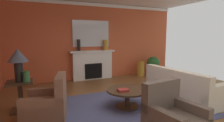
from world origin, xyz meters
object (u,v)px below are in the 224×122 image
Objects in this scene: sofa at (182,88)px; coffee_table at (127,94)px; vase_mantel_left at (79,45)px; vase_on_side_table at (26,77)px; vase_tall_corner at (141,69)px; armchair_facing_fireplace at (173,121)px; table_lamp at (18,59)px; armchair_near_window at (47,106)px; fireplace at (93,66)px; potted_plant at (153,64)px; vase_mantel_right at (106,45)px; side_table at (21,94)px; mantel_mirror at (91,34)px.

coffee_table is (-1.66, 0.10, 0.04)m from sofa.
vase_mantel_left is 1.79× the size of vase_on_side_table.
armchair_facing_fireplace is at bearing -116.56° from vase_tall_corner.
armchair_near_window is at bearing -55.68° from table_lamp.
armchair_facing_fireplace is (-0.07, -4.61, -0.24)m from fireplace.
fireplace reaches higher than sofa.
vase_mantel_right is at bearing 171.45° from potted_plant.
armchair_near_window is at bearing -149.75° from potted_plant.
armchair_near_window is at bearing -114.70° from vase_mantel_left.
side_table is 1.58× the size of vase_mantel_left.
side_table is 2.82× the size of vase_on_side_table.
mantel_mirror reaches higher than armchair_facing_fireplace.
side_table is at bearing 141.34° from vase_on_side_table.
fireplace is 3.64m from armchair_near_window.
mantel_mirror is 1.55× the size of armchair_near_window.
vase_mantel_right is 0.50× the size of potted_plant.
armchair_facing_fireplace is 1.36× the size of side_table.
sofa is at bearing -100.62° from vase_tall_corner.
vase_mantel_left is at bearing 49.59° from table_lamp.
potted_plant is at bearing -10.36° from mantel_mirror.
armchair_facing_fireplace is 3.46m from table_lamp.
vase_tall_corner is at bearing -8.15° from fireplace.
fireplace is 2.12m from vase_tall_corner.
sofa is 2.16× the size of coffee_table.
armchair_facing_fireplace is 4.71m from vase_mantel_left.
table_lamp is 3.76m from vase_mantel_right.
armchair_near_window is at bearing -122.28° from fireplace.
vase_mantel_right is at bearing 170.77° from vase_tall_corner.
fireplace is at bearing 172.15° from potted_plant.
vase_mantel_left is at bearing 174.33° from potted_plant.
mantel_mirror is 3.97m from sofa.
potted_plant is (2.81, 2.74, 0.16)m from coffee_table.
sofa is at bearing -12.75° from table_lamp.
vase_on_side_table reaches higher than sofa.
armchair_near_window and armchair_facing_fireplace have the same top height.
fireplace is 1.89× the size of armchair_facing_fireplace.
armchair_facing_fireplace reaches higher than potted_plant.
mantel_mirror is 2.61m from vase_tall_corner.
coffee_table is (-0.05, 1.50, 0.03)m from armchair_facing_fireplace.
mantel_mirror is 0.73m from vase_mantel_left.
fireplace is at bearing 115.72° from sofa.
armchair_near_window reaches higher than vase_tall_corner.
vase_mantel_right is 2.33m from potted_plant.
side_table is at bearing -130.41° from vase_mantel_left.
vase_tall_corner is at bearing 51.89° from coffee_table.
armchair_facing_fireplace is 3.33m from side_table.
side_table is at bearing 124.32° from armchair_near_window.
coffee_table is 1.43× the size of side_table.
side_table is at bearing -143.27° from vase_mantel_right.
armchair_near_window is 2.43m from armchair_facing_fireplace.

